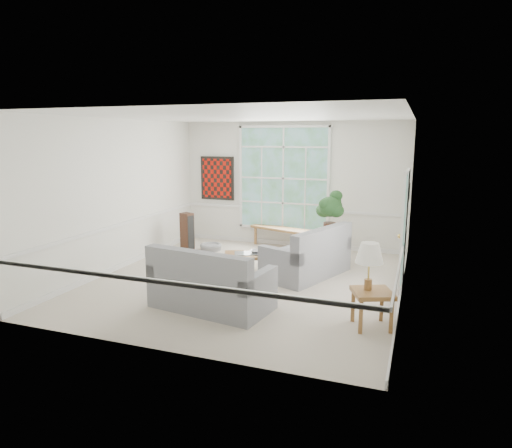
{
  "coord_description": "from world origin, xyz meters",
  "views": [
    {
      "loc": [
        2.94,
        -7.62,
        2.66
      ],
      "look_at": [
        0.1,
        0.2,
        1.05
      ],
      "focal_mm": 32.0,
      "sensor_mm": 36.0,
      "label": 1
    }
  ],
  "objects_px": {
    "loveseat_front": "(212,277)",
    "coffee_table": "(252,263)",
    "side_table": "(372,309)",
    "loveseat_right": "(306,251)",
    "end_table": "(329,247)"
  },
  "relations": [
    {
      "from": "coffee_table",
      "to": "side_table",
      "type": "distance_m",
      "value": 3.08
    },
    {
      "from": "loveseat_right",
      "to": "end_table",
      "type": "xyz_separation_m",
      "value": [
        0.2,
        1.29,
        -0.2
      ]
    },
    {
      "from": "coffee_table",
      "to": "side_table",
      "type": "xyz_separation_m",
      "value": [
        2.47,
        -1.83,
        0.07
      ]
    },
    {
      "from": "loveseat_front",
      "to": "coffee_table",
      "type": "distance_m",
      "value": 1.94
    },
    {
      "from": "loveseat_front",
      "to": "loveseat_right",
      "type": "bearing_deg",
      "value": 74.5
    },
    {
      "from": "loveseat_right",
      "to": "end_table",
      "type": "height_order",
      "value": "loveseat_right"
    },
    {
      "from": "loveseat_right",
      "to": "end_table",
      "type": "distance_m",
      "value": 1.32
    },
    {
      "from": "loveseat_front",
      "to": "coffee_table",
      "type": "bearing_deg",
      "value": 100.06
    },
    {
      "from": "loveseat_right",
      "to": "loveseat_front",
      "type": "relative_size",
      "value": 0.98
    },
    {
      "from": "side_table",
      "to": "end_table",
      "type": "bearing_deg",
      "value": 110.45
    },
    {
      "from": "loveseat_front",
      "to": "end_table",
      "type": "height_order",
      "value": "loveseat_front"
    },
    {
      "from": "loveseat_front",
      "to": "side_table",
      "type": "bearing_deg",
      "value": 10.97
    },
    {
      "from": "loveseat_front",
      "to": "end_table",
      "type": "bearing_deg",
      "value": 80.08
    },
    {
      "from": "coffee_table",
      "to": "end_table",
      "type": "height_order",
      "value": "end_table"
    },
    {
      "from": "loveseat_right",
      "to": "coffee_table",
      "type": "relative_size",
      "value": 1.67
    }
  ]
}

